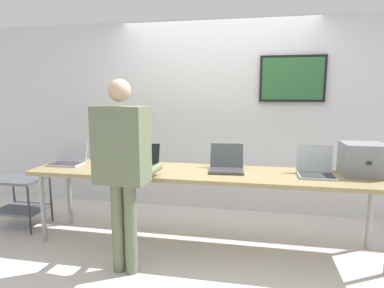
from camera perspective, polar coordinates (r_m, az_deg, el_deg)
name	(u,v)px	position (r m, az deg, el deg)	size (l,w,h in m)	color
ground	(203,247)	(3.57, 1.91, -17.65)	(8.00, 8.00, 0.04)	beige
back_wall	(218,117)	(4.32, 4.67, 4.86)	(8.00, 0.11, 2.52)	silver
workbench	(203,176)	(3.30, 1.98, -5.67)	(3.55, 0.70, 0.79)	#8C794F
equipment_box	(363,159)	(3.52, 27.92, -2.40)	(0.38, 0.36, 0.31)	gray
laptop_station_0	(69,159)	(3.86, -20.97, -2.51)	(0.35, 0.31, 0.24)	#B2ADB8
laptop_station_1	(143,162)	(3.52, -8.72, -3.11)	(0.36, 0.36, 0.23)	black
laptop_station_2	(227,165)	(3.34, 6.12, -3.68)	(0.37, 0.42, 0.25)	#363A3B
laptop_station_3	(316,169)	(3.34, 21.00, -4.13)	(0.34, 0.32, 0.28)	#A9B3B4
person	(122,159)	(2.81, -12.19, -2.55)	(0.46, 0.61, 1.70)	#606A4D
storage_cart	(20,194)	(4.38, -28.04, -7.84)	(0.56, 0.44, 0.59)	#4B5159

